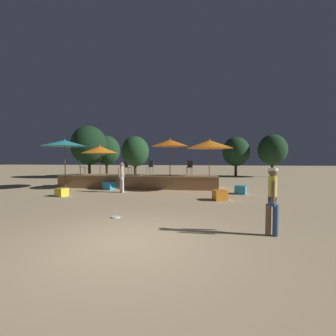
# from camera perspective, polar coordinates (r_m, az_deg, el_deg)

# --- Properties ---
(ground_plane) EXTENTS (120.00, 120.00, 0.00)m
(ground_plane) POSITION_cam_1_polar(r_m,az_deg,el_deg) (5.37, -9.97, -18.19)
(ground_plane) COLOR tan
(wooden_deck) EXTENTS (10.22, 2.25, 0.87)m
(wooden_deck) POSITION_cam_1_polar(r_m,az_deg,el_deg) (15.05, -7.40, -3.33)
(wooden_deck) COLOR olive
(wooden_deck) RESTS_ON ground
(patio_umbrella_0) EXTENTS (2.32, 2.32, 2.76)m
(patio_umbrella_0) POSITION_cam_1_polar(r_m,az_deg,el_deg) (14.85, -16.90, 4.45)
(patio_umbrella_0) COLOR brown
(patio_umbrella_0) RESTS_ON ground
(patio_umbrella_1) EXTENTS (2.32, 2.32, 3.13)m
(patio_umbrella_1) POSITION_cam_1_polar(r_m,az_deg,el_deg) (13.81, 0.51, 6.35)
(patio_umbrella_1) COLOR brown
(patio_umbrella_1) RESTS_ON ground
(patio_umbrella_2) EXTENTS (2.78, 2.78, 3.13)m
(patio_umbrella_2) POSITION_cam_1_polar(r_m,az_deg,el_deg) (15.65, -24.77, 5.72)
(patio_umbrella_2) COLOR brown
(patio_umbrella_2) RESTS_ON ground
(patio_umbrella_3) EXTENTS (2.76, 2.76, 3.06)m
(patio_umbrella_3) POSITION_cam_1_polar(r_m,az_deg,el_deg) (13.59, 10.49, 5.94)
(patio_umbrella_3) COLOR brown
(patio_umbrella_3) RESTS_ON ground
(cube_seat_0) EXTENTS (0.70, 0.70, 0.44)m
(cube_seat_0) POSITION_cam_1_polar(r_m,az_deg,el_deg) (12.69, 17.97, -5.28)
(cube_seat_0) COLOR #2D9EDB
(cube_seat_0) RESTS_ON ground
(cube_seat_1) EXTENTS (0.77, 0.77, 0.49)m
(cube_seat_1) POSITION_cam_1_polar(r_m,az_deg,el_deg) (14.29, -14.62, -4.30)
(cube_seat_1) COLOR #2D9EDB
(cube_seat_1) RESTS_ON ground
(cube_seat_2) EXTENTS (0.59, 0.59, 0.42)m
(cube_seat_2) POSITION_cam_1_polar(r_m,az_deg,el_deg) (12.52, -25.36, -5.56)
(cube_seat_2) COLOR yellow
(cube_seat_2) RESTS_ON ground
(cube_seat_3) EXTENTS (0.70, 0.70, 0.46)m
(cube_seat_3) POSITION_cam_1_polar(r_m,az_deg,el_deg) (10.54, 13.05, -6.74)
(cube_seat_3) COLOR orange
(cube_seat_3) RESTS_ON ground
(person_1) EXTENTS (0.33, 0.38, 1.68)m
(person_1) POSITION_cam_1_polar(r_m,az_deg,el_deg) (12.76, -11.65, -2.09)
(person_1) COLOR white
(person_1) RESTS_ON ground
(person_2) EXTENTS (0.29, 0.47, 1.67)m
(person_2) POSITION_cam_1_polar(r_m,az_deg,el_deg) (6.06, 24.97, -6.91)
(person_2) COLOR brown
(person_2) RESTS_ON ground
(bistro_chair_0) EXTENTS (0.48, 0.48, 0.90)m
(bistro_chair_0) POSITION_cam_1_polar(r_m,az_deg,el_deg) (14.97, -10.31, 0.53)
(bistro_chair_0) COLOR #2D3338
(bistro_chair_0) RESTS_ON wooden_deck
(bistro_chair_1) EXTENTS (0.47, 0.47, 0.90)m
(bistro_chair_1) POSITION_cam_1_polar(r_m,az_deg,el_deg) (16.56, -21.20, 0.58)
(bistro_chair_1) COLOR #1E4C47
(bistro_chair_1) RESTS_ON wooden_deck
(bistro_chair_2) EXTENTS (0.42, 0.42, 0.90)m
(bistro_chair_2) POSITION_cam_1_polar(r_m,az_deg,el_deg) (14.80, 5.52, 0.54)
(bistro_chair_2) COLOR #2D3338
(bistro_chair_2) RESTS_ON wooden_deck
(bistro_chair_3) EXTENTS (0.43, 0.44, 0.90)m
(bistro_chair_3) POSITION_cam_1_polar(r_m,az_deg,el_deg) (15.43, -4.49, 0.61)
(bistro_chair_3) COLOR #47474C
(bistro_chair_3) RESTS_ON wooden_deck
(frisbee_disc) EXTENTS (0.28, 0.28, 0.03)m
(frisbee_disc) POSITION_cam_1_polar(r_m,az_deg,el_deg) (7.54, -13.14, -12.02)
(frisbee_disc) COLOR white
(frisbee_disc) RESTS_ON ground
(background_tree_0) EXTENTS (2.83, 2.83, 4.35)m
(background_tree_0) POSITION_cam_1_polar(r_m,az_deg,el_deg) (25.04, -15.31, 4.33)
(background_tree_0) COLOR #3D2B1C
(background_tree_0) RESTS_ON ground
(background_tree_1) EXTENTS (2.62, 2.62, 4.03)m
(background_tree_1) POSITION_cam_1_polar(r_m,az_deg,el_deg) (21.71, -8.33, 4.17)
(background_tree_1) COLOR #3D2B1C
(background_tree_1) RESTS_ON ground
(background_tree_2) EXTENTS (2.85, 2.85, 4.38)m
(background_tree_2) POSITION_cam_1_polar(r_m,az_deg,el_deg) (25.47, 25.00, 4.21)
(background_tree_2) COLOR #3D2B1C
(background_tree_2) RESTS_ON ground
(background_tree_3) EXTENTS (3.48, 3.48, 5.13)m
(background_tree_3) POSITION_cam_1_polar(r_m,az_deg,el_deg) (23.59, -19.42, 5.46)
(background_tree_3) COLOR #3D2B1C
(background_tree_3) RESTS_ON ground
(background_tree_4) EXTENTS (2.85, 2.85, 4.23)m
(background_tree_4) POSITION_cam_1_polar(r_m,az_deg,el_deg) (25.18, 16.87, 4.01)
(background_tree_4) COLOR #3D2B1C
(background_tree_4) RESTS_ON ground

